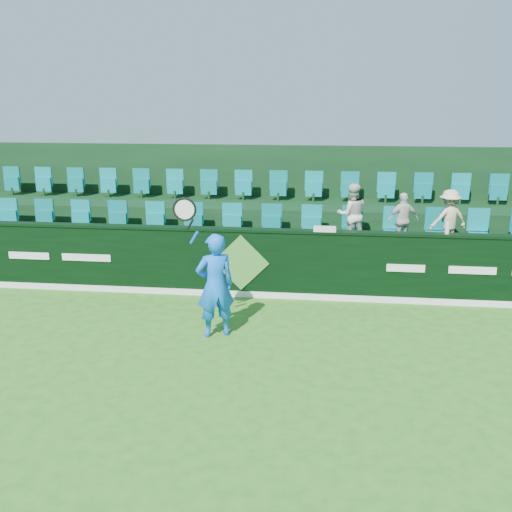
# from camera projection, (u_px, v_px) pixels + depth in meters

# --- Properties ---
(ground) EXTENTS (60.00, 60.00, 0.00)m
(ground) POSITION_uv_depth(u_px,v_px,m) (199.00, 397.00, 7.42)
(ground) COLOR #286518
(ground) RESTS_ON ground
(sponsor_hoarding) EXTENTS (16.00, 0.25, 1.35)m
(sponsor_hoarding) POSITION_uv_depth(u_px,v_px,m) (242.00, 262.00, 11.06)
(sponsor_hoarding) COLOR black
(sponsor_hoarding) RESTS_ON ground
(stand_tier_front) EXTENTS (16.00, 2.00, 0.80)m
(stand_tier_front) POSITION_uv_depth(u_px,v_px,m) (249.00, 260.00, 12.18)
(stand_tier_front) COLOR black
(stand_tier_front) RESTS_ON ground
(stand_tier_back) EXTENTS (16.00, 1.80, 1.30)m
(stand_tier_back) POSITION_uv_depth(u_px,v_px,m) (259.00, 229.00, 13.93)
(stand_tier_back) COLOR black
(stand_tier_back) RESTS_ON ground
(stand_rear) EXTENTS (16.00, 4.10, 2.60)m
(stand_rear) POSITION_uv_depth(u_px,v_px,m) (261.00, 203.00, 14.21)
(stand_rear) COLOR black
(stand_rear) RESTS_ON ground
(seat_row_front) EXTENTS (13.50, 0.50, 0.60)m
(seat_row_front) POSITION_uv_depth(u_px,v_px,m) (251.00, 224.00, 12.38)
(seat_row_front) COLOR #096D6F
(seat_row_front) RESTS_ON stand_tier_front
(seat_row_back) EXTENTS (13.50, 0.50, 0.60)m
(seat_row_back) POSITION_uv_depth(u_px,v_px,m) (260.00, 189.00, 13.97)
(seat_row_back) COLOR #096D6F
(seat_row_back) RESTS_ON stand_tier_back
(tennis_player) EXTENTS (1.06, 0.64, 2.36)m
(tennis_player) POSITION_uv_depth(u_px,v_px,m) (215.00, 284.00, 9.13)
(tennis_player) COLOR blue
(tennis_player) RESTS_ON ground
(spectator_left) EXTENTS (0.70, 0.58, 1.29)m
(spectator_left) POSITION_uv_depth(u_px,v_px,m) (352.00, 215.00, 11.68)
(spectator_left) COLOR beige
(spectator_left) RESTS_ON stand_tier_front
(spectator_middle) EXTENTS (0.71, 0.45, 1.12)m
(spectator_middle) POSITION_uv_depth(u_px,v_px,m) (403.00, 220.00, 11.59)
(spectator_middle) COLOR beige
(spectator_middle) RESTS_ON stand_tier_front
(spectator_right) EXTENTS (0.87, 0.66, 1.19)m
(spectator_right) POSITION_uv_depth(u_px,v_px,m) (449.00, 219.00, 11.48)
(spectator_right) COLOR #CDB690
(spectator_right) RESTS_ON stand_tier_front
(towel) EXTENTS (0.42, 0.27, 0.06)m
(towel) POSITION_uv_depth(u_px,v_px,m) (325.00, 229.00, 10.69)
(towel) COLOR silver
(towel) RESTS_ON sponsor_hoarding
(drinks_bottle) EXTENTS (0.08, 0.08, 0.24)m
(drinks_bottle) POSITION_uv_depth(u_px,v_px,m) (447.00, 227.00, 10.41)
(drinks_bottle) COLOR silver
(drinks_bottle) RESTS_ON sponsor_hoarding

